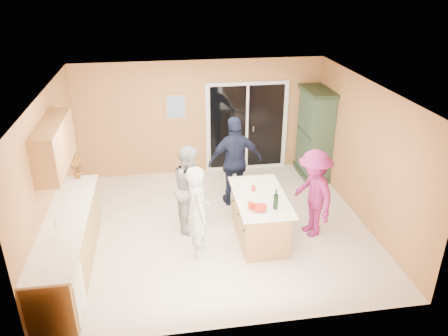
{
  "coord_description": "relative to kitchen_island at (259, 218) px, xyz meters",
  "views": [
    {
      "loc": [
        -0.93,
        -6.85,
        4.41
      ],
      "look_at": [
        0.15,
        0.1,
        1.15
      ],
      "focal_mm": 35.0,
      "sensor_mm": 36.0,
      "label": 1
    }
  ],
  "objects": [
    {
      "name": "wine_bottle",
      "position": [
        0.14,
        -0.47,
        0.58
      ],
      "size": [
        0.08,
        0.08,
        0.35
      ],
      "rotation": [
        0.0,
        0.0,
        0.27
      ],
      "color": "black",
      "rests_on": "kitchen_island"
    },
    {
      "name": "framed_picture",
      "position": [
        -1.24,
        2.94,
        1.2
      ],
      "size": [
        0.46,
        0.04,
        0.56
      ],
      "color": "tan",
      "rests_on": "wall_back"
    },
    {
      "name": "upper_cabinets",
      "position": [
        -3.27,
        0.26,
        1.48
      ],
      "size": [
        0.35,
        1.6,
        0.75
      ],
      "primitive_type": "cube",
      "color": "#A98342",
      "rests_on": "wall_left"
    },
    {
      "name": "tumbler_near",
      "position": [
        -0.08,
        0.19,
        0.5
      ],
      "size": [
        0.09,
        0.09,
        0.1
      ],
      "primitive_type": "cylinder",
      "rotation": [
        0.0,
        0.0,
        0.39
      ],
      "color": "red",
      "rests_on": "kitchen_island"
    },
    {
      "name": "green_hutch",
      "position": [
        1.8,
        2.36,
        0.59
      ],
      "size": [
        0.58,
        1.1,
        2.02
      ],
      "color": "#213521",
      "rests_on": "floor"
    },
    {
      "name": "woman_magenta",
      "position": [
        0.95,
        0.0,
        0.41
      ],
      "size": [
        0.79,
        1.14,
        1.61
      ],
      "primitive_type": "imported",
      "rotation": [
        0.0,
        0.0,
        -1.38
      ],
      "color": "#7E1B52",
      "rests_on": "floor"
    },
    {
      "name": "woman_navy",
      "position": [
        -0.2,
        1.32,
        0.52
      ],
      "size": [
        1.11,
        0.53,
        1.83
      ],
      "primitive_type": "imported",
      "rotation": [
        0.0,
        0.0,
        3.22
      ],
      "color": "#171B34",
      "rests_on": "floor"
    },
    {
      "name": "woman_grey",
      "position": [
        -1.14,
        0.58,
        0.4
      ],
      "size": [
        0.68,
        0.83,
        1.59
      ],
      "primitive_type": "imported",
      "rotation": [
        0.0,
        0.0,
        1.47
      ],
      "color": "#B0B0B3",
      "rests_on": "floor"
    },
    {
      "name": "ceiling",
      "position": [
        -0.69,
        0.46,
        2.2
      ],
      "size": [
        5.5,
        5.0,
        0.1
      ],
      "primitive_type": "cube",
      "color": "silver",
      "rests_on": "wall_back"
    },
    {
      "name": "wall_back",
      "position": [
        -0.69,
        2.96,
        0.9
      ],
      "size": [
        5.5,
        0.1,
        2.6
      ],
      "primitive_type": "cube",
      "color": "#EEA962",
      "rests_on": "ground"
    },
    {
      "name": "left_cabinet_run",
      "position": [
        -3.14,
        -0.59,
        0.07
      ],
      "size": [
        0.65,
        3.05,
        1.24
      ],
      "color": "#A98342",
      "rests_on": "floor"
    },
    {
      "name": "tulip_vase",
      "position": [
        -3.14,
        0.98,
        0.76
      ],
      "size": [
        0.24,
        0.17,
        0.44
      ],
      "primitive_type": "imported",
      "rotation": [
        0.0,
        0.0,
        -0.08
      ],
      "color": "red",
      "rests_on": "left_cabinet_run"
    },
    {
      "name": "floor",
      "position": [
        -0.69,
        0.46,
        -0.4
      ],
      "size": [
        5.5,
        5.5,
        0.0
      ],
      "primitive_type": "plane",
      "color": "silver",
      "rests_on": "ground"
    },
    {
      "name": "kitchen_island",
      "position": [
        0.0,
        0.0,
        0.0
      ],
      "size": [
        0.89,
        1.62,
        0.85
      ],
      "rotation": [
        0.0,
        0.0,
        -0.01
      ],
      "color": "#A98342",
      "rests_on": "floor"
    },
    {
      "name": "serving_bowl",
      "position": [
        -0.13,
        -0.47,
        0.48
      ],
      "size": [
        0.32,
        0.32,
        0.06
      ],
      "primitive_type": "imported",
      "rotation": [
        0.0,
        0.0,
        -0.26
      ],
      "color": "red",
      "rests_on": "kitchen_island"
    },
    {
      "name": "tumbler_far",
      "position": [
        -0.26,
        -0.4,
        0.51
      ],
      "size": [
        0.1,
        0.1,
        0.12
      ],
      "primitive_type": "cylinder",
      "rotation": [
        0.0,
        0.0,
        -0.24
      ],
      "color": "red",
      "rests_on": "kitchen_island"
    },
    {
      "name": "wall_left",
      "position": [
        -3.44,
        0.46,
        0.9
      ],
      "size": [
        0.1,
        5.0,
        2.6
      ],
      "primitive_type": "cube",
      "color": "#EEA962",
      "rests_on": "ground"
    },
    {
      "name": "woman_white",
      "position": [
        -1.09,
        -0.3,
        0.41
      ],
      "size": [
        0.44,
        0.62,
        1.6
      ],
      "primitive_type": "imported",
      "rotation": [
        0.0,
        0.0,
        1.68
      ],
      "color": "silver",
      "rests_on": "floor"
    },
    {
      "name": "sliding_door",
      "position": [
        0.36,
        2.92,
        0.65
      ],
      "size": [
        1.9,
        0.07,
        2.1
      ],
      "color": "silver",
      "rests_on": "floor"
    },
    {
      "name": "wall_right",
      "position": [
        2.06,
        0.46,
        0.9
      ],
      "size": [
        0.1,
        5.0,
        2.6
      ],
      "primitive_type": "cube",
      "color": "#EEA962",
      "rests_on": "ground"
    },
    {
      "name": "wall_front",
      "position": [
        -0.69,
        -2.04,
        0.9
      ],
      "size": [
        5.5,
        0.1,
        2.6
      ],
      "primitive_type": "cube",
      "color": "#EEA962",
      "rests_on": "ground"
    },
    {
      "name": "white_plate",
      "position": [
        -0.12,
        0.36,
        0.46
      ],
      "size": [
        0.28,
        0.28,
        0.02
      ],
      "primitive_type": "cylinder",
      "rotation": [
        0.0,
        0.0,
        -0.27
      ],
      "color": "silver",
      "rests_on": "kitchen_island"
    }
  ]
}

